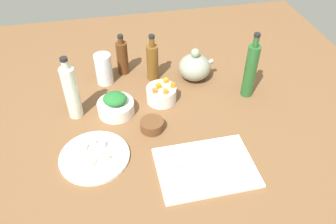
% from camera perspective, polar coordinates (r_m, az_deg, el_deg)
% --- Properties ---
extents(tabletop, '(1.90, 1.90, 0.03)m').
position_cam_1_polar(tabletop, '(1.32, 0.00, -2.12)').
color(tabletop, brown).
rests_on(tabletop, ground).
extents(cutting_board, '(0.33, 0.24, 0.01)m').
position_cam_1_polar(cutting_board, '(1.15, 6.33, -9.18)').
color(cutting_board, white).
rests_on(cutting_board, tabletop).
extents(plate_tofu, '(0.24, 0.24, 0.01)m').
position_cam_1_polar(plate_tofu, '(1.20, -12.20, -7.33)').
color(plate_tofu, white).
rests_on(plate_tofu, tabletop).
extents(bowl_greens, '(0.14, 0.14, 0.05)m').
position_cam_1_polar(bowl_greens, '(1.35, -8.71, 0.73)').
color(bowl_greens, white).
rests_on(bowl_greens, tabletop).
extents(bowl_carrots, '(0.12, 0.12, 0.06)m').
position_cam_1_polar(bowl_carrots, '(1.39, -0.92, 3.02)').
color(bowl_carrots, white).
rests_on(bowl_carrots, tabletop).
extents(bowl_small_side, '(0.09, 0.09, 0.04)m').
position_cam_1_polar(bowl_small_side, '(1.27, -2.69, -2.21)').
color(bowl_small_side, brown).
rests_on(bowl_small_side, tabletop).
extents(teapot, '(0.16, 0.14, 0.15)m').
position_cam_1_polar(teapot, '(1.50, 4.47, 7.54)').
color(teapot, gray).
rests_on(teapot, tabletop).
extents(bottle_0, '(0.05, 0.05, 0.28)m').
position_cam_1_polar(bottle_0, '(1.41, 13.65, 6.83)').
color(bottle_0, '#255C29').
rests_on(bottle_0, tabletop).
extents(bottle_1, '(0.05, 0.05, 0.21)m').
position_cam_1_polar(bottle_1, '(1.48, -2.61, 8.46)').
color(bottle_1, brown).
rests_on(bottle_1, tabletop).
extents(bottle_2, '(0.05, 0.05, 0.19)m').
position_cam_1_polar(bottle_2, '(1.54, -7.65, 9.09)').
color(bottle_2, '#542E14').
rests_on(bottle_2, tabletop).
extents(bottle_3, '(0.05, 0.05, 0.26)m').
position_cam_1_polar(bottle_3, '(1.31, -15.89, 3.27)').
color(bottle_3, silver).
rests_on(bottle_3, tabletop).
extents(drinking_glass_0, '(0.07, 0.07, 0.14)m').
position_cam_1_polar(drinking_glass_0, '(1.49, -10.70, 7.09)').
color(drinking_glass_0, white).
rests_on(drinking_glass_0, tabletop).
extents(carrot_cube_0, '(0.02, 0.02, 0.02)m').
position_cam_1_polar(carrot_cube_0, '(1.39, -0.39, 5.27)').
color(carrot_cube_0, orange).
rests_on(carrot_cube_0, bowl_carrots).
extents(carrot_cube_1, '(0.02, 0.02, 0.02)m').
position_cam_1_polar(carrot_cube_1, '(1.36, -1.60, 4.40)').
color(carrot_cube_1, orange).
rests_on(carrot_cube_1, bowl_carrots).
extents(carrot_cube_2, '(0.02, 0.02, 0.02)m').
position_cam_1_polar(carrot_cube_2, '(1.37, 0.80, 4.50)').
color(carrot_cube_2, orange).
rests_on(carrot_cube_2, bowl_carrots).
extents(carrot_cube_3, '(0.02, 0.02, 0.02)m').
position_cam_1_polar(carrot_cube_3, '(1.33, -0.43, 3.47)').
color(carrot_cube_3, orange).
rests_on(carrot_cube_3, bowl_carrots).
extents(carrot_cube_4, '(0.02, 0.02, 0.02)m').
position_cam_1_polar(carrot_cube_4, '(1.34, -2.24, 3.60)').
color(carrot_cube_4, orange).
rests_on(carrot_cube_4, bowl_carrots).
extents(chopped_greens_mound, '(0.11, 0.10, 0.04)m').
position_cam_1_polar(chopped_greens_mound, '(1.32, -8.91, 2.22)').
color(chopped_greens_mound, '#22692C').
rests_on(chopped_greens_mound, bowl_greens).
extents(tofu_cube_0, '(0.03, 0.03, 0.02)m').
position_cam_1_polar(tofu_cube_0, '(1.17, -10.44, -7.52)').
color(tofu_cube_0, '#F7DECA').
rests_on(tofu_cube_0, plate_tofu).
extents(tofu_cube_1, '(0.02, 0.02, 0.02)m').
position_cam_1_polar(tofu_cube_1, '(1.22, -13.98, -5.83)').
color(tofu_cube_1, silver).
rests_on(tofu_cube_1, plate_tofu).
extents(tofu_cube_2, '(0.03, 0.03, 0.02)m').
position_cam_1_polar(tofu_cube_2, '(1.21, -10.95, -5.29)').
color(tofu_cube_2, white).
rests_on(tofu_cube_2, plate_tofu).
extents(tofu_cube_3, '(0.03, 0.03, 0.02)m').
position_cam_1_polar(tofu_cube_3, '(1.17, -12.68, -8.12)').
color(tofu_cube_3, '#F1DECB').
rests_on(tofu_cube_3, plate_tofu).
extents(tofu_cube_4, '(0.03, 0.03, 0.02)m').
position_cam_1_polar(tofu_cube_4, '(1.19, -14.15, -7.15)').
color(tofu_cube_4, white).
rests_on(tofu_cube_4, plate_tofu).
extents(tofu_cube_5, '(0.03, 0.03, 0.02)m').
position_cam_1_polar(tofu_cube_5, '(1.19, -11.80, -6.64)').
color(tofu_cube_5, white).
rests_on(tofu_cube_5, plate_tofu).
extents(tofu_cube_6, '(0.03, 0.03, 0.02)m').
position_cam_1_polar(tofu_cube_6, '(1.23, -12.56, -5.06)').
color(tofu_cube_6, white).
rests_on(tofu_cube_6, plate_tofu).
extents(dumpling_0, '(0.06, 0.06, 0.03)m').
position_cam_1_polar(dumpling_0, '(1.19, 8.48, -5.89)').
color(dumpling_0, beige).
rests_on(dumpling_0, cutting_board).
extents(dumpling_1, '(0.07, 0.07, 0.02)m').
position_cam_1_polar(dumpling_1, '(1.17, 11.17, -7.96)').
color(dumpling_1, beige).
rests_on(dumpling_1, cutting_board).
extents(dumpling_2, '(0.05, 0.05, 0.02)m').
position_cam_1_polar(dumpling_2, '(1.12, 9.86, -10.58)').
color(dumpling_2, beige).
rests_on(dumpling_2, cutting_board).
extents(dumpling_3, '(0.07, 0.06, 0.02)m').
position_cam_1_polar(dumpling_3, '(1.12, 0.87, -9.40)').
color(dumpling_3, beige).
rests_on(dumpling_3, cutting_board).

